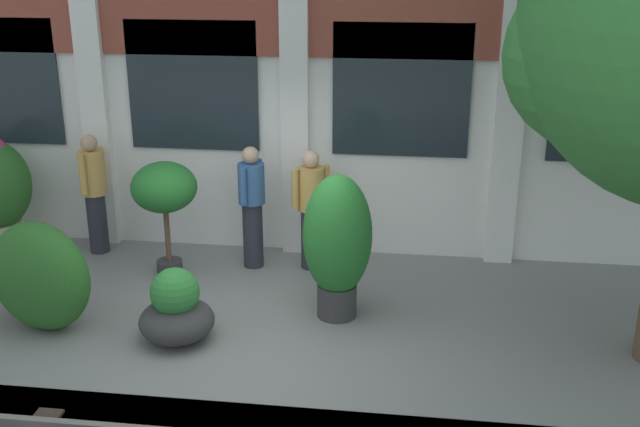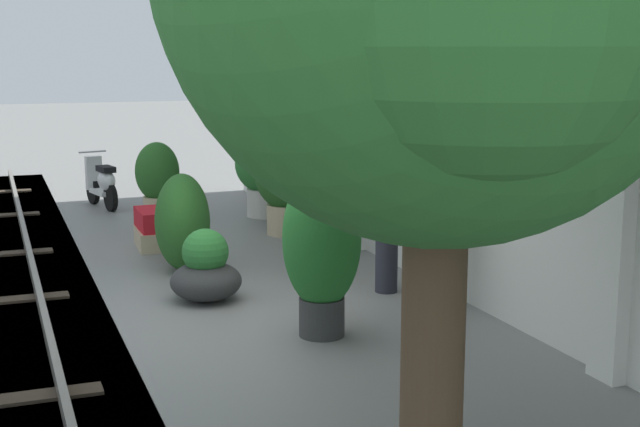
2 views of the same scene
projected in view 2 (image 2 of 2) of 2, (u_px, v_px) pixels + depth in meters
name	position (u px, v px, depth m)	size (l,w,h in m)	color
ground_plane	(237.00, 320.00, 9.25)	(80.00, 80.00, 0.00)	slate
potted_plant_terracotta_small	(323.00, 186.00, 10.95)	(0.82, 0.82, 1.48)	#333333
potted_plant_fluted_column	(157.00, 177.00, 14.66)	(0.73, 0.73, 1.28)	tan
potted_plant_stone_basin	(287.00, 173.00, 13.43)	(1.01, 1.01, 1.66)	tan
potted_plant_glazed_jar	(265.00, 169.00, 14.89)	(1.01, 1.01, 1.40)	beige
potted_plant_ribbed_drum	(322.00, 245.00, 8.61)	(0.77, 0.77, 1.67)	#333333
potted_plant_wide_bowl	(206.00, 271.00, 9.95)	(0.80, 0.80, 0.82)	#333333
potted_plant_square_trough	(155.00, 229.00, 12.64)	(0.94, 0.55, 0.54)	tan
scooter_near_curb	(103.00, 184.00, 15.74)	(1.37, 0.58, 0.98)	black
resident_by_doorway	(421.00, 233.00, 9.52)	(0.45, 0.34, 1.58)	#282833
resident_watching_tracks	(334.00, 188.00, 12.31)	(0.34, 0.52, 1.65)	#282833
resident_near_plants	(387.00, 219.00, 10.20)	(0.34, 0.51, 1.62)	#282833
topiary_hedge	(183.00, 222.00, 11.32)	(1.22, 0.70, 1.23)	#286023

